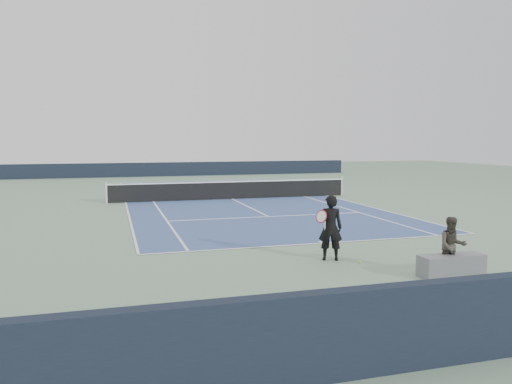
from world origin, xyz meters
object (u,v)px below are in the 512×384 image
object	(u,v)px
tennis_net	(232,190)
tennis_ball	(360,262)
spectator_bench	(452,255)
tennis_player	(330,228)

from	to	relation	value
tennis_net	tennis_ball	bearing A→B (deg)	-90.35
tennis_net	spectator_bench	distance (m)	16.13
tennis_player	tennis_ball	world-z (taller)	tennis_player
tennis_ball	tennis_net	bearing A→B (deg)	89.65
spectator_bench	tennis_net	bearing A→B (deg)	94.84
tennis_player	spectator_bench	xyz separation A→B (m)	(2.05, -2.21, -0.36)
tennis_net	tennis_ball	xyz separation A→B (m)	(-0.09, -14.37, -0.47)
tennis_net	tennis_ball	size ratio (longest dim) A/B	198.00
tennis_player	spectator_bench	world-z (taller)	tennis_player
tennis_player	tennis_ball	distance (m)	1.15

